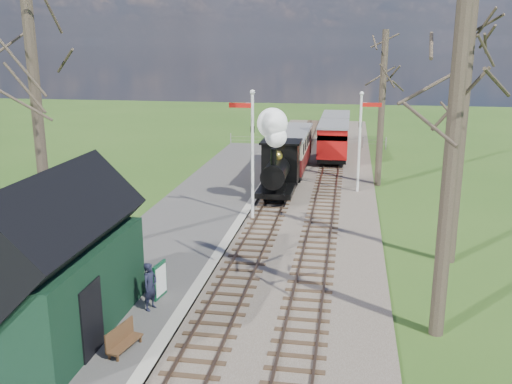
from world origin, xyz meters
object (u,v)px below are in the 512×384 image
(semaphore_near, at_px, (251,146))
(semaphore_far, at_px, (361,135))
(red_carriage_a, at_px, (333,141))
(person, at_px, (150,286))
(locomotive, at_px, (278,159))
(station_shed, at_px, (54,264))
(coach, at_px, (290,149))
(bench, at_px, (122,339))
(red_carriage_b, at_px, (336,129))
(sign_board, at_px, (160,280))

(semaphore_near, height_order, semaphore_far, semaphore_near)
(red_carriage_a, distance_m, person, 25.12)
(semaphore_near, xyz_separation_m, person, (-1.40, -10.22, -2.65))
(locomotive, bearing_deg, person, -98.67)
(station_shed, relative_size, coach, 0.80)
(person, bearing_deg, semaphore_far, -2.04)
(coach, bearing_deg, bench, -95.28)
(station_shed, xyz_separation_m, semaphore_far, (8.67, 18.00, 1.08))
(semaphore_far, distance_m, red_carriage_b, 14.16)
(red_carriage_a, bearing_deg, station_shed, -104.62)
(sign_board, xyz_separation_m, bench, (0.06, -3.38, -0.25))
(semaphore_far, height_order, coach, semaphore_far)
(semaphore_near, relative_size, person, 4.05)
(station_shed, relative_size, sign_board, 5.36)
(coach, relative_size, red_carriage_b, 1.50)
(sign_board, height_order, bench, sign_board)
(locomotive, height_order, sign_board, locomotive)
(station_shed, bearing_deg, coach, 78.95)
(station_shed, height_order, semaphore_far, semaphore_far)
(coach, distance_m, bench, 22.84)
(coach, relative_size, red_carriage_a, 1.50)
(coach, xyz_separation_m, sign_board, (-2.16, -19.34, -0.86))
(locomotive, bearing_deg, station_shed, -105.05)
(station_shed, bearing_deg, semaphore_near, 73.62)
(person, bearing_deg, locomotive, 11.26)
(coach, relative_size, bench, 6.09)
(person, bearing_deg, sign_board, 19.32)
(semaphore_far, xyz_separation_m, bench, (-6.47, -18.71, -2.82))
(locomotive, relative_size, coach, 0.62)
(red_carriage_b, bearing_deg, person, -98.99)
(semaphore_far, xyz_separation_m, sign_board, (-6.54, -15.33, -2.56))
(locomotive, xyz_separation_m, person, (-2.16, -14.16, -1.29))
(sign_board, distance_m, bench, 3.39)
(red_carriage_b, distance_m, person, 30.54)
(bench, distance_m, person, 2.52)
(semaphore_near, bearing_deg, locomotive, 79.11)
(semaphore_far, relative_size, red_carriage_b, 1.09)
(red_carriage_b, relative_size, bench, 4.05)
(station_shed, bearing_deg, person, 39.92)
(coach, distance_m, red_carriage_b, 10.27)
(semaphore_far, distance_m, red_carriage_a, 8.81)
(semaphore_near, distance_m, sign_board, 9.85)
(station_shed, distance_m, red_carriage_b, 32.68)
(bench, bearing_deg, coach, 84.72)
(station_shed, relative_size, locomotive, 1.27)
(coach, bearing_deg, semaphore_far, -42.48)
(red_carriage_a, relative_size, bench, 4.05)
(semaphore_near, height_order, sign_board, semaphore_near)
(station_shed, relative_size, person, 4.10)
(semaphore_far, height_order, red_carriage_b, semaphore_far)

